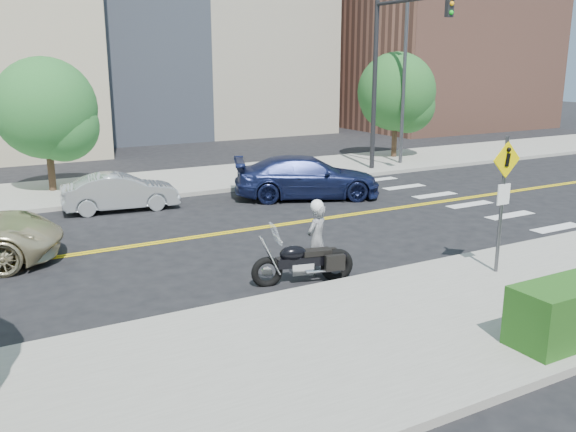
% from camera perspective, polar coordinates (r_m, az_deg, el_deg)
% --- Properties ---
extents(ground_plane, '(120.00, 120.00, 0.00)m').
position_cam_1_polar(ground_plane, '(17.03, -7.19, -1.77)').
color(ground_plane, black).
rests_on(ground_plane, ground).
extents(sidewalk_near, '(60.00, 5.00, 0.15)m').
position_cam_1_polar(sidewalk_near, '(10.83, 8.30, -10.96)').
color(sidewalk_near, '#9E9B91').
rests_on(sidewalk_near, ground_plane).
extents(sidewalk_far, '(60.00, 5.00, 0.15)m').
position_cam_1_polar(sidewalk_far, '(23.95, -14.01, 2.77)').
color(sidewalk_far, '#9E9B91').
rests_on(sidewalk_far, ground_plane).
extents(building_right, '(14.00, 12.00, 12.00)m').
position_cam_1_polar(building_right, '(47.65, 13.59, 15.46)').
color(building_right, '#8C5947').
rests_on(building_right, ground_plane).
extents(lamp_post, '(0.16, 0.16, 8.00)m').
position_cam_1_polar(lamp_post, '(28.25, 10.82, 12.95)').
color(lamp_post, '#4C4C51').
rests_on(lamp_post, sidewalk_far).
extents(traffic_light, '(0.28, 4.50, 7.00)m').
position_cam_1_polar(traffic_light, '(25.88, 9.44, 14.07)').
color(traffic_light, black).
rests_on(traffic_light, sidewalk_far).
extents(pedestrian_sign, '(0.78, 0.08, 3.00)m').
position_cam_1_polar(pedestrian_sign, '(13.85, 19.49, 2.18)').
color(pedestrian_sign, '#4C4C51').
rests_on(pedestrian_sign, sidewalk_near).
extents(motorcyclist, '(0.70, 0.60, 1.73)m').
position_cam_1_polar(motorcyclist, '(13.57, 2.70, -2.03)').
color(motorcyclist, '#AFAFB4').
rests_on(motorcyclist, ground).
extents(motorcycle, '(2.31, 1.14, 1.35)m').
position_cam_1_polar(motorcycle, '(13.14, 1.47, -3.42)').
color(motorcycle, black).
rests_on(motorcycle, ground).
extents(parked_car_silver, '(3.75, 1.67, 1.20)m').
position_cam_1_polar(parked_car_silver, '(20.32, -15.42, 2.18)').
color(parked_car_silver, silver).
rests_on(parked_car_silver, ground).
extents(parked_car_blue, '(5.48, 3.85, 1.47)m').
position_cam_1_polar(parked_car_blue, '(21.38, 1.79, 3.65)').
color(parked_car_blue, navy).
rests_on(parked_car_blue, ground).
extents(tree_far_a, '(3.56, 3.56, 4.86)m').
position_cam_1_polar(tree_far_a, '(23.28, -21.76, 9.34)').
color(tree_far_a, '#382619').
rests_on(tree_far_a, ground).
extents(tree_far_b, '(3.72, 3.72, 5.14)m').
position_cam_1_polar(tree_far_b, '(30.16, 10.10, 11.38)').
color(tree_far_b, '#382619').
rests_on(tree_far_b, ground).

